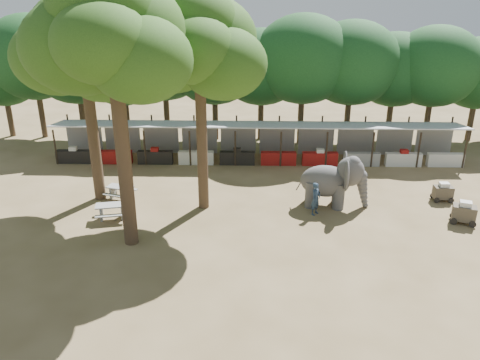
{
  "coord_description": "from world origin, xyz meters",
  "views": [
    {
      "loc": [
        -0.41,
        -17.13,
        10.84
      ],
      "look_at": [
        -1.0,
        5.0,
        2.0
      ],
      "focal_mm": 35.0,
      "sensor_mm": 36.0,
      "label": 1
    }
  ],
  "objects_px": {
    "yard_tree_left": "(81,49)",
    "picnic_table_near": "(112,209)",
    "handler": "(316,199)",
    "cart_back": "(443,192)",
    "yard_tree_center": "(110,38)",
    "cart_front": "(464,212)",
    "elephant": "(334,181)",
    "yard_tree_back": "(197,45)",
    "picnic_table_far": "(120,191)"
  },
  "relations": [
    {
      "from": "handler",
      "to": "picnic_table_near",
      "type": "height_order",
      "value": "handler"
    },
    {
      "from": "elephant",
      "to": "handler",
      "type": "height_order",
      "value": "elephant"
    },
    {
      "from": "yard_tree_back",
      "to": "cart_front",
      "type": "bearing_deg",
      "value": -7.47
    },
    {
      "from": "handler",
      "to": "picnic_table_far",
      "type": "distance_m",
      "value": 10.92
    },
    {
      "from": "handler",
      "to": "cart_back",
      "type": "height_order",
      "value": "handler"
    },
    {
      "from": "yard_tree_left",
      "to": "cart_front",
      "type": "distance_m",
      "value": 21.08
    },
    {
      "from": "yard_tree_center",
      "to": "cart_back",
      "type": "xyz_separation_m",
      "value": [
        16.44,
        5.0,
        -8.67
      ]
    },
    {
      "from": "yard_tree_left",
      "to": "cart_front",
      "type": "bearing_deg",
      "value": -8.09
    },
    {
      "from": "yard_tree_left",
      "to": "yard_tree_center",
      "type": "xyz_separation_m",
      "value": [
        3.0,
        -5.0,
        1.01
      ]
    },
    {
      "from": "yard_tree_left",
      "to": "handler",
      "type": "xyz_separation_m",
      "value": [
        12.09,
        -1.93,
        -7.32
      ]
    },
    {
      "from": "handler",
      "to": "cart_back",
      "type": "relative_size",
      "value": 1.58
    },
    {
      "from": "yard_tree_back",
      "to": "yard_tree_left",
      "type": "bearing_deg",
      "value": 170.54
    },
    {
      "from": "yard_tree_left",
      "to": "picnic_table_far",
      "type": "xyz_separation_m",
      "value": [
        1.31,
        -0.2,
        -7.72
      ]
    },
    {
      "from": "handler",
      "to": "picnic_table_far",
      "type": "bearing_deg",
      "value": 120.76
    },
    {
      "from": "cart_front",
      "to": "yard_tree_left",
      "type": "bearing_deg",
      "value": -168.16
    },
    {
      "from": "cart_front",
      "to": "yard_tree_back",
      "type": "bearing_deg",
      "value": -167.54
    },
    {
      "from": "yard_tree_left",
      "to": "yard_tree_center",
      "type": "relative_size",
      "value": 0.92
    },
    {
      "from": "cart_back",
      "to": "yard_tree_back",
      "type": "bearing_deg",
      "value": -174.95
    },
    {
      "from": "handler",
      "to": "cart_back",
      "type": "xyz_separation_m",
      "value": [
        7.36,
        1.93,
        -0.35
      ]
    },
    {
      "from": "yard_tree_center",
      "to": "picnic_table_far",
      "type": "distance_m",
      "value": 10.1
    },
    {
      "from": "picnic_table_near",
      "to": "cart_front",
      "type": "xyz_separation_m",
      "value": [
        17.92,
        -0.03,
        0.07
      ]
    },
    {
      "from": "elephant",
      "to": "cart_back",
      "type": "distance_m",
      "value": 6.39
    },
    {
      "from": "yard_tree_center",
      "to": "handler",
      "type": "relative_size",
      "value": 6.82
    },
    {
      "from": "yard_tree_center",
      "to": "yard_tree_back",
      "type": "bearing_deg",
      "value": 53.14
    },
    {
      "from": "yard_tree_left",
      "to": "yard_tree_center",
      "type": "bearing_deg",
      "value": -59.04
    },
    {
      "from": "elephant",
      "to": "picnic_table_near",
      "type": "bearing_deg",
      "value": -163.64
    },
    {
      "from": "elephant",
      "to": "cart_back",
      "type": "xyz_separation_m",
      "value": [
        6.28,
        0.78,
        -0.91
      ]
    },
    {
      "from": "yard_tree_left",
      "to": "cart_back",
      "type": "xyz_separation_m",
      "value": [
        19.44,
        -0.0,
        -7.67
      ]
    },
    {
      "from": "cart_back",
      "to": "picnic_table_far",
      "type": "bearing_deg",
      "value": -178.57
    },
    {
      "from": "picnic_table_near",
      "to": "cart_front",
      "type": "relative_size",
      "value": 1.3
    },
    {
      "from": "elephant",
      "to": "cart_back",
      "type": "bearing_deg",
      "value": 13.87
    },
    {
      "from": "yard_tree_left",
      "to": "picnic_table_near",
      "type": "relative_size",
      "value": 5.99
    },
    {
      "from": "elephant",
      "to": "cart_front",
      "type": "height_order",
      "value": "elephant"
    },
    {
      "from": "handler",
      "to": "cart_back",
      "type": "distance_m",
      "value": 7.61
    },
    {
      "from": "yard_tree_back",
      "to": "elephant",
      "type": "distance_m",
      "value": 10.09
    },
    {
      "from": "yard_tree_left",
      "to": "elephant",
      "type": "bearing_deg",
      "value": -3.39
    },
    {
      "from": "yard_tree_center",
      "to": "picnic_table_near",
      "type": "relative_size",
      "value": 6.54
    },
    {
      "from": "picnic_table_near",
      "to": "elephant",
      "type": "bearing_deg",
      "value": -2.5
    },
    {
      "from": "yard_tree_center",
      "to": "handler",
      "type": "height_order",
      "value": "yard_tree_center"
    },
    {
      "from": "yard_tree_left",
      "to": "picnic_table_far",
      "type": "height_order",
      "value": "yard_tree_left"
    },
    {
      "from": "cart_front",
      "to": "cart_back",
      "type": "height_order",
      "value": "cart_front"
    },
    {
      "from": "handler",
      "to": "picnic_table_near",
      "type": "relative_size",
      "value": 0.96
    },
    {
      "from": "elephant",
      "to": "handler",
      "type": "relative_size",
      "value": 2.18
    },
    {
      "from": "elephant",
      "to": "picnic_table_near",
      "type": "height_order",
      "value": "elephant"
    },
    {
      "from": "yard_tree_left",
      "to": "picnic_table_near",
      "type": "xyz_separation_m",
      "value": [
        1.54,
        -2.73,
        -7.68
      ]
    },
    {
      "from": "picnic_table_far",
      "to": "cart_front",
      "type": "bearing_deg",
      "value": 8.45
    },
    {
      "from": "picnic_table_near",
      "to": "cart_front",
      "type": "bearing_deg",
      "value": -12.14
    },
    {
      "from": "elephant",
      "to": "yard_tree_back",
      "type": "bearing_deg",
      "value": -171.41
    },
    {
      "from": "yard_tree_center",
      "to": "cart_back",
      "type": "distance_m",
      "value": 19.25
    },
    {
      "from": "picnic_table_far",
      "to": "cart_back",
      "type": "xyz_separation_m",
      "value": [
        18.13,
        0.2,
        0.05
      ]
    }
  ]
}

